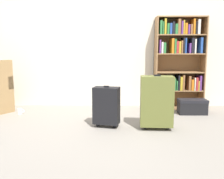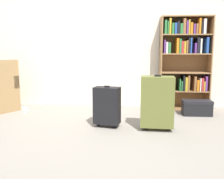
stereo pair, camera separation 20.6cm
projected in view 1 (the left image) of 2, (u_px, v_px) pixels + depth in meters
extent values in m
plane|color=gray|center=(100.00, 135.00, 3.28)|extent=(10.28, 10.28, 0.00)
cube|color=beige|center=(105.00, 37.00, 4.87)|extent=(5.87, 0.10, 2.60)
cube|color=olive|center=(156.00, 63.00, 4.70)|extent=(0.02, 0.34, 1.65)
cube|color=olive|center=(203.00, 63.00, 4.69)|extent=(0.02, 0.34, 1.65)
cube|color=olive|center=(177.00, 63.00, 4.85)|extent=(0.88, 0.02, 1.65)
cube|color=olive|center=(177.00, 107.00, 4.82)|extent=(0.84, 0.32, 0.02)
cube|color=olive|center=(178.00, 90.00, 4.77)|extent=(0.84, 0.32, 0.02)
cube|color=olive|center=(179.00, 72.00, 4.72)|extent=(0.84, 0.32, 0.02)
cube|color=olive|center=(180.00, 54.00, 4.67)|extent=(0.84, 0.32, 0.02)
cube|color=olive|center=(180.00, 35.00, 4.62)|extent=(0.84, 0.32, 0.02)
cube|color=olive|center=(181.00, 17.00, 4.57)|extent=(0.84, 0.32, 0.02)
cube|color=gold|center=(158.00, 85.00, 4.73)|extent=(0.04, 0.26, 0.18)
cube|color=silver|center=(161.00, 84.00, 4.74)|extent=(0.03, 0.28, 0.19)
cube|color=#264C99|center=(163.00, 83.00, 4.70)|extent=(0.03, 0.21, 0.23)
cube|color=gold|center=(164.00, 84.00, 4.72)|extent=(0.03, 0.25, 0.20)
cube|color=brown|center=(166.00, 84.00, 4.71)|extent=(0.02, 0.22, 0.21)
cube|color=black|center=(168.00, 83.00, 4.71)|extent=(0.02, 0.24, 0.25)
cube|color=#2D7238|center=(174.00, 84.00, 4.73)|extent=(0.02, 0.27, 0.21)
cube|color=#2D7238|center=(176.00, 85.00, 4.70)|extent=(0.02, 0.20, 0.17)
cube|color=black|center=(177.00, 82.00, 4.73)|extent=(0.03, 0.28, 0.26)
cube|color=gold|center=(180.00, 83.00, 4.72)|extent=(0.04, 0.26, 0.24)
cube|color=brown|center=(182.00, 82.00, 4.71)|extent=(0.03, 0.24, 0.27)
cube|color=brown|center=(189.00, 83.00, 4.69)|extent=(0.04, 0.21, 0.26)
cube|color=orange|center=(191.00, 85.00, 4.69)|extent=(0.04, 0.19, 0.19)
cube|color=silver|center=(193.00, 84.00, 4.71)|extent=(0.02, 0.24, 0.23)
cube|color=#B22D2D|center=(196.00, 84.00, 4.69)|extent=(0.04, 0.21, 0.23)
cube|color=gold|center=(197.00, 85.00, 4.72)|extent=(0.02, 0.25, 0.17)
cube|color=#66337F|center=(199.00, 82.00, 4.72)|extent=(0.03, 0.26, 0.26)
cube|color=#66337F|center=(159.00, 47.00, 4.61)|extent=(0.02, 0.23, 0.23)
cube|color=silver|center=(161.00, 48.00, 4.63)|extent=(0.03, 0.27, 0.20)
cube|color=#2D7238|center=(164.00, 48.00, 4.61)|extent=(0.04, 0.22, 0.19)
cube|color=orange|center=(172.00, 46.00, 4.62)|extent=(0.04, 0.26, 0.26)
cube|color=#2D7238|center=(174.00, 46.00, 4.61)|extent=(0.03, 0.24, 0.25)
cube|color=#B22D2D|center=(176.00, 47.00, 4.63)|extent=(0.04, 0.27, 0.21)
cube|color=gold|center=(179.00, 47.00, 4.60)|extent=(0.03, 0.21, 0.21)
cube|color=brown|center=(181.00, 47.00, 4.61)|extent=(0.03, 0.24, 0.22)
cube|color=black|center=(183.00, 46.00, 4.59)|extent=(0.02, 0.21, 0.27)
cube|color=#264C99|center=(184.00, 46.00, 4.61)|extent=(0.02, 0.24, 0.26)
cube|color=#66337F|center=(188.00, 48.00, 4.64)|extent=(0.03, 0.29, 0.18)
cube|color=black|center=(191.00, 46.00, 4.60)|extent=(0.04, 0.24, 0.27)
cube|color=silver|center=(194.00, 46.00, 4.59)|extent=(0.03, 0.21, 0.25)
cube|color=#264C99|center=(200.00, 46.00, 4.62)|extent=(0.04, 0.27, 0.27)
cube|color=#2D7238|center=(160.00, 28.00, 4.55)|extent=(0.04, 0.20, 0.23)
cube|color=#2D7238|center=(163.00, 28.00, 4.54)|extent=(0.02, 0.19, 0.21)
cube|color=gold|center=(164.00, 27.00, 4.58)|extent=(0.03, 0.28, 0.26)
cube|color=#2D7238|center=(167.00, 29.00, 4.56)|extent=(0.04, 0.23, 0.18)
cube|color=#264C99|center=(170.00, 29.00, 4.55)|extent=(0.04, 0.21, 0.19)
cube|color=black|center=(172.00, 28.00, 4.55)|extent=(0.04, 0.22, 0.21)
cube|color=#2D7238|center=(175.00, 29.00, 4.57)|extent=(0.04, 0.26, 0.18)
cube|color=brown|center=(178.00, 27.00, 4.57)|extent=(0.04, 0.26, 0.26)
cube|color=#66337F|center=(181.00, 28.00, 4.57)|extent=(0.03, 0.25, 0.22)
cube|color=gold|center=(183.00, 27.00, 4.54)|extent=(0.02, 0.21, 0.24)
cube|color=orange|center=(185.00, 29.00, 4.54)|extent=(0.04, 0.20, 0.19)
cube|color=#66337F|center=(188.00, 30.00, 4.55)|extent=(0.03, 0.22, 0.17)
cube|color=brown|center=(190.00, 29.00, 4.55)|extent=(0.03, 0.22, 0.17)
cube|color=orange|center=(193.00, 27.00, 4.55)|extent=(0.03, 0.22, 0.26)
cube|color=black|center=(195.00, 28.00, 4.53)|extent=(0.03, 0.19, 0.21)
cube|color=silver|center=(198.00, 27.00, 4.54)|extent=(0.04, 0.20, 0.25)
cylinder|color=white|center=(20.00, 111.00, 4.36)|extent=(0.08, 0.08, 0.10)
torus|color=white|center=(23.00, 111.00, 4.36)|extent=(0.06, 0.01, 0.06)
cube|color=black|center=(192.00, 107.00, 4.36)|extent=(0.46, 0.24, 0.22)
cube|color=black|center=(192.00, 101.00, 4.35)|extent=(0.47, 0.25, 0.05)
cube|color=black|center=(106.00, 105.00, 3.60)|extent=(0.39, 0.27, 0.51)
cube|color=black|center=(106.00, 87.00, 3.56)|extent=(0.08, 0.05, 0.02)
cylinder|color=black|center=(98.00, 124.00, 3.67)|extent=(0.06, 0.06, 0.05)
cylinder|color=black|center=(115.00, 126.00, 3.61)|extent=(0.06, 0.06, 0.05)
cube|color=brown|center=(157.00, 101.00, 3.49)|extent=(0.45, 0.26, 0.68)
cube|color=black|center=(157.00, 75.00, 3.44)|extent=(0.09, 0.05, 0.02)
cylinder|color=black|center=(145.00, 127.00, 3.56)|extent=(0.05, 0.05, 0.05)
cylinder|color=black|center=(167.00, 127.00, 3.53)|extent=(0.05, 0.05, 0.05)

